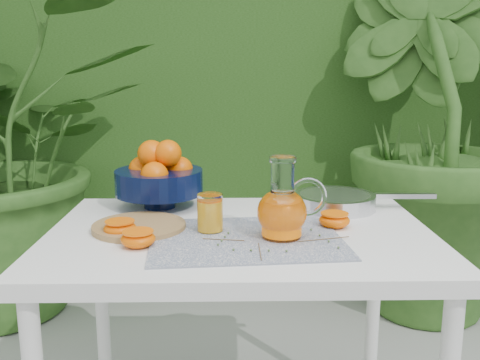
{
  "coord_description": "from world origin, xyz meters",
  "views": [
    {
      "loc": [
        0.02,
        -1.38,
        1.17
      ],
      "look_at": [
        0.05,
        -0.01,
        0.88
      ],
      "focal_mm": 40.0,
      "sensor_mm": 36.0,
      "label": 1
    }
  ],
  "objects_px": {
    "cutting_board": "(139,227)",
    "juice_pitcher": "(283,210)",
    "white_table": "(240,259)",
    "fruit_bowl": "(159,176)",
    "saute_pan": "(336,200)"
  },
  "relations": [
    {
      "from": "cutting_board",
      "to": "juice_pitcher",
      "type": "bearing_deg",
      "value": -12.71
    },
    {
      "from": "juice_pitcher",
      "to": "saute_pan",
      "type": "relative_size",
      "value": 0.48
    },
    {
      "from": "cutting_board",
      "to": "saute_pan",
      "type": "distance_m",
      "value": 0.6
    },
    {
      "from": "white_table",
      "to": "saute_pan",
      "type": "distance_m",
      "value": 0.38
    },
    {
      "from": "white_table",
      "to": "juice_pitcher",
      "type": "relative_size",
      "value": 4.91
    },
    {
      "from": "white_table",
      "to": "saute_pan",
      "type": "xyz_separation_m",
      "value": [
        0.29,
        0.21,
        0.11
      ]
    },
    {
      "from": "white_table",
      "to": "cutting_board",
      "type": "xyz_separation_m",
      "value": [
        -0.27,
        0.01,
        0.09
      ]
    },
    {
      "from": "cutting_board",
      "to": "fruit_bowl",
      "type": "distance_m",
      "value": 0.25
    },
    {
      "from": "white_table",
      "to": "cutting_board",
      "type": "distance_m",
      "value": 0.28
    },
    {
      "from": "white_table",
      "to": "saute_pan",
      "type": "bearing_deg",
      "value": 36.02
    },
    {
      "from": "white_table",
      "to": "fruit_bowl",
      "type": "relative_size",
      "value": 3.56
    },
    {
      "from": "juice_pitcher",
      "to": "saute_pan",
      "type": "distance_m",
      "value": 0.35
    },
    {
      "from": "cutting_board",
      "to": "juice_pitcher",
      "type": "distance_m",
      "value": 0.39
    },
    {
      "from": "juice_pitcher",
      "to": "saute_pan",
      "type": "bearing_deg",
      "value": 56.61
    },
    {
      "from": "white_table",
      "to": "fruit_bowl",
      "type": "height_order",
      "value": "fruit_bowl"
    }
  ]
}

